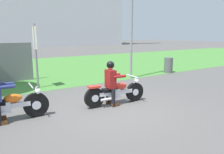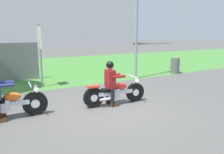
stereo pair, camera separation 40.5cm
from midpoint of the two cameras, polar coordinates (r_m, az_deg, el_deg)
ground at (r=6.58m, az=1.52°, el=-8.43°), size 120.00×120.00×0.00m
grass_verge at (r=15.00m, az=-17.39°, el=2.18°), size 60.00×12.00×0.01m
motorcycle_lead at (r=6.95m, az=2.57°, el=-4.05°), size 2.09×0.66×0.87m
rider_lead at (r=6.77m, az=1.33°, el=-0.73°), size 0.57×0.49×1.39m
motorcycle_follow at (r=6.29m, az=-24.23°, el=-6.53°), size 2.14×0.66×0.89m
trash_can at (r=12.98m, az=16.89°, el=2.83°), size 0.49×0.49×0.88m
sign_banner at (r=9.48m, az=-16.99°, el=7.75°), size 0.08×0.60×2.60m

